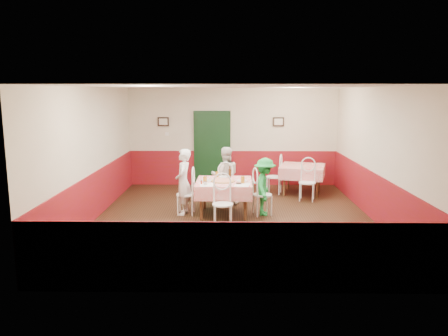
{
  "coord_description": "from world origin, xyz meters",
  "views": [
    {
      "loc": [
        -0.08,
        -9.07,
        2.71
      ],
      "look_at": [
        -0.21,
        0.35,
        1.05
      ],
      "focal_mm": 35.0,
      "sensor_mm": 36.0,
      "label": 1
    }
  ],
  "objects_px": {
    "chair_far": "(225,186)",
    "glass_c": "(217,174)",
    "second_table": "(302,180)",
    "wallet": "(239,183)",
    "glass_a": "(205,180)",
    "diner_right": "(265,187)",
    "main_table": "(224,198)",
    "chair_left": "(186,194)",
    "diner_left": "(183,182)",
    "pizza": "(223,181)",
    "chair_second_a": "(274,177)",
    "beer_bottle": "(230,172)",
    "chair_second_b": "(307,183)",
    "diner_far": "(225,176)",
    "chair_right": "(262,195)",
    "chair_near": "(223,204)",
    "glass_b": "(243,180)"
  },
  "relations": [
    {
      "from": "beer_bottle",
      "to": "diner_left",
      "type": "bearing_deg",
      "value": -160.18
    },
    {
      "from": "chair_second_a",
      "to": "glass_a",
      "type": "bearing_deg",
      "value": -21.96
    },
    {
      "from": "second_table",
      "to": "glass_b",
      "type": "height_order",
      "value": "glass_b"
    },
    {
      "from": "glass_a",
      "to": "glass_c",
      "type": "distance_m",
      "value": 0.71
    },
    {
      "from": "chair_far",
      "to": "second_table",
      "type": "bearing_deg",
      "value": -153.84
    },
    {
      "from": "glass_b",
      "to": "diner_right",
      "type": "relative_size",
      "value": 0.12
    },
    {
      "from": "chair_second_b",
      "to": "diner_left",
      "type": "xyz_separation_m",
      "value": [
        -2.97,
        -1.28,
        0.28
      ]
    },
    {
      "from": "glass_a",
      "to": "diner_left",
      "type": "height_order",
      "value": "diner_left"
    },
    {
      "from": "chair_far",
      "to": "chair_second_b",
      "type": "relative_size",
      "value": 1.0
    },
    {
      "from": "second_table",
      "to": "pizza",
      "type": "bearing_deg",
      "value": -134.66
    },
    {
      "from": "chair_left",
      "to": "diner_left",
      "type": "height_order",
      "value": "diner_left"
    },
    {
      "from": "main_table",
      "to": "glass_c",
      "type": "bearing_deg",
      "value": 111.66
    },
    {
      "from": "glass_a",
      "to": "diner_left",
      "type": "distance_m",
      "value": 0.57
    },
    {
      "from": "chair_far",
      "to": "glass_a",
      "type": "distance_m",
      "value": 1.23
    },
    {
      "from": "second_table",
      "to": "wallet",
      "type": "relative_size",
      "value": 10.18
    },
    {
      "from": "beer_bottle",
      "to": "wallet",
      "type": "height_order",
      "value": "beer_bottle"
    },
    {
      "from": "glass_a",
      "to": "chair_near",
      "type": "bearing_deg",
      "value": -57.16
    },
    {
      "from": "wallet",
      "to": "glass_c",
      "type": "bearing_deg",
      "value": 124.73
    },
    {
      "from": "second_table",
      "to": "beer_bottle",
      "type": "height_order",
      "value": "beer_bottle"
    },
    {
      "from": "chair_far",
      "to": "chair_near",
      "type": "height_order",
      "value": "same"
    },
    {
      "from": "chair_far",
      "to": "diner_left",
      "type": "bearing_deg",
      "value": 38.31
    },
    {
      "from": "diner_left",
      "to": "diner_far",
      "type": "height_order",
      "value": "diner_left"
    },
    {
      "from": "glass_a",
      "to": "diner_right",
      "type": "distance_m",
      "value": 1.34
    },
    {
      "from": "glass_b",
      "to": "beer_bottle",
      "type": "bearing_deg",
      "value": 114.18
    },
    {
      "from": "chair_near",
      "to": "chair_second_b",
      "type": "relative_size",
      "value": 1.0
    },
    {
      "from": "chair_second_a",
      "to": "beer_bottle",
      "type": "relative_size",
      "value": 3.75
    },
    {
      "from": "main_table",
      "to": "pizza",
      "type": "xyz_separation_m",
      "value": [
        -0.02,
        -0.07,
        0.4
      ]
    },
    {
      "from": "wallet",
      "to": "diner_far",
      "type": "relative_size",
      "value": 0.08
    },
    {
      "from": "chair_left",
      "to": "chair_second_a",
      "type": "bearing_deg",
      "value": 135.26
    },
    {
      "from": "main_table",
      "to": "chair_second_b",
      "type": "height_order",
      "value": "chair_second_b"
    },
    {
      "from": "diner_left",
      "to": "diner_far",
      "type": "relative_size",
      "value": 1.04
    },
    {
      "from": "chair_far",
      "to": "glass_a",
      "type": "relative_size",
      "value": 6.13
    },
    {
      "from": "main_table",
      "to": "diner_right",
      "type": "xyz_separation_m",
      "value": [
        0.9,
        -0.01,
        0.26
      ]
    },
    {
      "from": "chair_second_a",
      "to": "beer_bottle",
      "type": "height_order",
      "value": "beer_bottle"
    },
    {
      "from": "chair_right",
      "to": "chair_left",
      "type": "bearing_deg",
      "value": 75.68
    },
    {
      "from": "chair_near",
      "to": "diner_far",
      "type": "distance_m",
      "value": 1.77
    },
    {
      "from": "chair_far",
      "to": "chair_second_a",
      "type": "distance_m",
      "value": 1.77
    },
    {
      "from": "beer_bottle",
      "to": "glass_c",
      "type": "bearing_deg",
      "value": 173.05
    },
    {
      "from": "chair_second_b",
      "to": "pizza",
      "type": "relative_size",
      "value": 1.79
    },
    {
      "from": "chair_far",
      "to": "glass_c",
      "type": "bearing_deg",
      "value": 62.91
    },
    {
      "from": "chair_right",
      "to": "diner_far",
      "type": "bearing_deg",
      "value": 29.04
    },
    {
      "from": "chair_left",
      "to": "diner_far",
      "type": "relative_size",
      "value": 0.64
    },
    {
      "from": "chair_far",
      "to": "pizza",
      "type": "relative_size",
      "value": 1.79
    },
    {
      "from": "diner_right",
      "to": "chair_far",
      "type": "bearing_deg",
      "value": 52.46
    },
    {
      "from": "chair_right",
      "to": "chair_near",
      "type": "xyz_separation_m",
      "value": [
        -0.86,
        -0.84,
        0.0
      ]
    },
    {
      "from": "chair_left",
      "to": "glass_c",
      "type": "xyz_separation_m",
      "value": [
        0.68,
        0.41,
        0.37
      ]
    },
    {
      "from": "main_table",
      "to": "wallet",
      "type": "relative_size",
      "value": 11.09
    },
    {
      "from": "chair_second_b",
      "to": "diner_far",
      "type": "height_order",
      "value": "diner_far"
    },
    {
      "from": "diner_left",
      "to": "second_table",
      "type": "bearing_deg",
      "value": 127.13
    },
    {
      "from": "chair_far",
      "to": "chair_second_a",
      "type": "bearing_deg",
      "value": -141.5
    }
  ]
}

